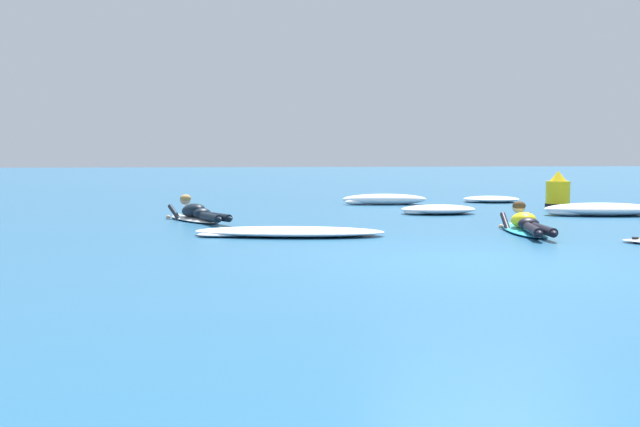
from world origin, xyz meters
The scene contains 9 objects.
ground_plane centered at (0.00, 10.00, 0.00)m, with size 120.00×120.00×0.00m, color #235B84.
surfer_near centered at (1.86, 3.08, 0.14)m, with size 0.96×2.67×0.54m.
surfer_far centered at (-3.46, 6.11, 0.14)m, with size 1.36×2.41×0.54m.
whitewater_front centered at (1.67, 7.15, 0.09)m, with size 1.65×1.09×0.20m.
whitewater_mid_left centered at (4.93, 6.23, 0.12)m, with size 2.54×1.43×0.26m.
whitewater_mid_right centered at (4.31, 10.85, 0.08)m, with size 1.67×1.43×0.16m.
whitewater_back centered at (1.22, 10.26, 0.13)m, with size 2.21×0.85×0.28m.
whitewater_far_band centered at (-1.98, 3.26, 0.06)m, with size 3.13×1.63×0.14m.
channel_marker_buoy centered at (4.95, 8.29, 0.35)m, with size 0.59×0.59×0.89m.
Camera 1 is at (-3.25, -8.44, 1.27)m, focal length 42.26 mm.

